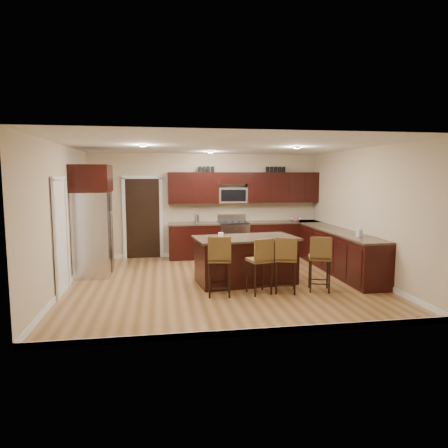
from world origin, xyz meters
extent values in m
plane|color=#9F6F3F|center=(0.00, 0.00, 0.00)|extent=(6.00, 6.00, 0.00)
plane|color=silver|center=(0.00, 0.00, 2.70)|extent=(6.00, 6.00, 0.00)
plane|color=#C7B38F|center=(0.00, 2.75, 1.35)|extent=(6.00, 0.00, 6.00)
plane|color=#C7B38F|center=(-3.00, 0.00, 1.35)|extent=(0.00, 5.50, 5.50)
plane|color=#C7B38F|center=(3.00, 0.00, 1.35)|extent=(0.00, 5.50, 5.50)
cube|color=black|center=(-0.35, 2.45, 0.44)|extent=(1.30, 0.60, 0.88)
cube|color=black|center=(2.03, 2.45, 0.44)|extent=(1.94, 0.60, 0.88)
cube|color=black|center=(2.70, 0.48, 0.44)|extent=(0.60, 3.35, 0.88)
cube|color=brown|center=(-0.35, 2.45, 0.90)|extent=(1.30, 0.63, 0.04)
cube|color=brown|center=(2.03, 2.45, 0.90)|extent=(1.94, 0.63, 0.04)
cube|color=brown|center=(2.70, 0.48, 0.90)|extent=(0.63, 3.35, 0.04)
cube|color=black|center=(-0.35, 2.58, 1.82)|extent=(1.30, 0.33, 0.80)
cube|color=black|center=(2.03, 2.58, 1.82)|extent=(1.94, 0.33, 0.80)
cube|color=black|center=(0.68, 2.58, 2.07)|extent=(0.76, 0.33, 0.30)
cube|color=silver|center=(0.68, 2.45, 0.45)|extent=(0.76, 0.64, 0.90)
cube|color=black|center=(0.68, 2.45, 0.91)|extent=(0.76, 0.60, 0.03)
cube|color=black|center=(0.68, 2.15, 0.45)|extent=(0.65, 0.01, 0.45)
cube|color=silver|center=(0.68, 2.72, 1.02)|extent=(0.76, 0.05, 0.18)
cube|color=silver|center=(0.68, 2.60, 1.62)|extent=(0.76, 0.31, 0.40)
cube|color=black|center=(-1.65, 2.73, 1.03)|extent=(0.85, 0.03, 2.06)
cube|color=white|center=(-2.98, -0.30, 1.02)|extent=(0.03, 0.80, 2.04)
cube|color=black|center=(0.46, -0.09, 0.44)|extent=(1.99, 1.17, 0.88)
cube|color=brown|center=(0.46, -0.09, 0.90)|extent=(2.10, 1.28, 0.04)
cube|color=black|center=(0.46, -0.09, 0.04)|extent=(1.90, 1.08, 0.09)
cube|color=brown|center=(-0.19, -0.87, 0.65)|extent=(0.45, 0.45, 0.06)
cube|color=brown|center=(-0.21, -1.05, 0.86)|extent=(0.40, 0.09, 0.43)
cylinder|color=black|center=(-0.36, -1.04, 0.31)|extent=(0.03, 0.03, 0.62)
cylinder|color=black|center=(-0.01, -1.04, 0.31)|extent=(0.03, 0.03, 0.62)
cylinder|color=black|center=(-0.36, -0.69, 0.31)|extent=(0.03, 0.03, 0.62)
cylinder|color=black|center=(-0.01, -0.69, 0.31)|extent=(0.03, 0.03, 0.62)
cube|color=brown|center=(0.54, -0.87, 0.62)|extent=(0.47, 0.47, 0.05)
cube|color=brown|center=(0.58, -1.03, 0.82)|extent=(0.38, 0.13, 0.41)
cylinder|color=black|center=(0.38, -1.03, 0.30)|extent=(0.03, 0.03, 0.59)
cylinder|color=black|center=(0.70, -1.03, 0.30)|extent=(0.03, 0.03, 0.59)
cylinder|color=black|center=(0.38, -0.70, 0.30)|extent=(0.03, 0.03, 0.59)
cylinder|color=black|center=(0.70, -0.70, 0.30)|extent=(0.03, 0.03, 0.59)
cube|color=brown|center=(1.04, -0.87, 0.62)|extent=(0.48, 0.48, 0.06)
cube|color=brown|center=(0.99, -1.03, 0.83)|extent=(0.38, 0.15, 0.41)
cylinder|color=black|center=(0.87, -1.03, 0.30)|extent=(0.03, 0.03, 0.60)
cylinder|color=black|center=(1.20, -1.03, 0.30)|extent=(0.03, 0.03, 0.60)
cylinder|color=black|center=(0.87, -0.70, 0.30)|extent=(0.03, 0.03, 0.60)
cylinder|color=black|center=(1.20, -0.70, 0.30)|extent=(0.03, 0.03, 0.60)
cube|color=silver|center=(-2.62, 1.00, 0.89)|extent=(0.72, 0.89, 1.78)
cube|color=black|center=(-2.26, 1.00, 0.89)|extent=(0.01, 0.02, 1.70)
cylinder|color=silver|center=(-2.23, 0.92, 0.98)|extent=(0.02, 0.02, 0.79)
cylinder|color=silver|center=(-2.23, 1.08, 0.98)|extent=(0.02, 0.02, 0.79)
cube|color=black|center=(-2.62, 1.00, 2.07)|extent=(0.78, 0.95, 0.57)
cube|color=brown|center=(1.47, 1.89, 0.01)|extent=(0.97, 0.81, 0.01)
imported|color=silver|center=(2.38, 2.45, 0.96)|extent=(0.38, 0.38, 0.08)
imported|color=#B2B2B2|center=(2.70, -0.40, 1.03)|extent=(0.12, 0.12, 0.22)
cylinder|color=silver|center=(-0.28, 2.45, 1.03)|extent=(0.12, 0.12, 0.22)
cylinder|color=silver|center=(-0.28, 2.45, 0.99)|extent=(0.11, 0.11, 0.14)
cylinder|color=white|center=(-0.04, -0.09, 0.97)|extent=(0.10, 0.10, 0.10)
cube|color=brown|center=(1.69, -0.87, 0.62)|extent=(0.48, 0.48, 0.06)
cube|color=brown|center=(1.64, -1.03, 0.83)|extent=(0.38, 0.15, 0.41)
cylinder|color=black|center=(1.52, -1.03, 0.30)|extent=(0.03, 0.03, 0.60)
cylinder|color=black|center=(1.85, -1.03, 0.30)|extent=(0.03, 0.03, 0.60)
cylinder|color=black|center=(1.52, -0.70, 0.30)|extent=(0.03, 0.03, 0.60)
cylinder|color=black|center=(1.85, -0.70, 0.30)|extent=(0.03, 0.03, 0.60)
camera|label=1|loc=(-1.20, -7.72, 2.11)|focal=32.00mm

